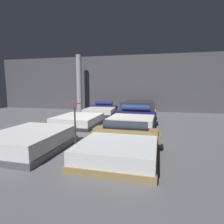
% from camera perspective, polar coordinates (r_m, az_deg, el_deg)
% --- Properties ---
extents(ground_plane, '(18.00, 18.00, 0.02)m').
position_cam_1_polar(ground_plane, '(7.16, -2.11, -4.76)').
color(ground_plane, '#5B5B60').
extents(showroom_back_wall, '(18.00, 0.06, 3.50)m').
position_cam_1_polar(showroom_back_wall, '(11.89, 4.25, 8.75)').
color(showroom_back_wall, '#47474C').
rests_on(showroom_back_wall, ground_plane).
extents(bed_0, '(1.67, 2.12, 0.47)m').
position_cam_1_polar(bed_0, '(5.03, -24.07, -8.04)').
color(bed_0, '#55545F').
rests_on(bed_0, ground_plane).
extents(bed_1, '(1.76, 2.01, 0.70)m').
position_cam_1_polar(bed_1, '(4.14, 2.44, -10.77)').
color(bed_1, olive).
rests_on(bed_1, ground_plane).
extents(bed_2, '(1.66, 2.06, 0.40)m').
position_cam_1_polar(bed_2, '(7.55, -10.28, -2.61)').
color(bed_2, '#322B30').
rests_on(bed_2, ground_plane).
extents(bed_3, '(1.70, 2.16, 0.90)m').
position_cam_1_polar(bed_3, '(7.04, 6.56, -2.69)').
color(bed_3, '#2C3237').
rests_on(bed_3, ground_plane).
extents(bed_4, '(1.70, 2.23, 0.70)m').
position_cam_1_polar(bed_4, '(10.35, -3.41, 0.38)').
color(bed_4, '#342C37').
rests_on(bed_4, ground_plane).
extents(bed_5, '(1.75, 2.16, 0.80)m').
position_cam_1_polar(bed_5, '(9.86, 8.41, 0.01)').
color(bed_5, '#312A31').
rests_on(bed_5, ground_plane).
extents(price_sign, '(0.28, 0.24, 1.16)m').
position_cam_1_polar(price_sign, '(4.54, -11.27, -6.21)').
color(price_sign, '#3F3F44').
rests_on(price_sign, ground_plane).
extents(support_pillar, '(0.34, 0.34, 3.50)m').
position_cam_1_polar(support_pillar, '(11.89, -10.09, 8.65)').
color(support_pillar, '#99999E').
rests_on(support_pillar, ground_plane).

